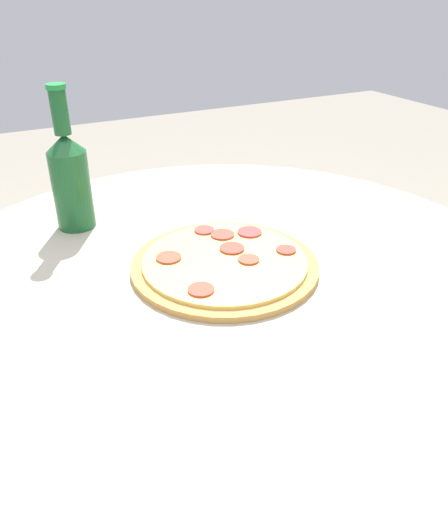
# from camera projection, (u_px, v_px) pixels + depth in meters

# --- Properties ---
(table) EXTENTS (1.01, 1.01, 0.75)m
(table) POSITION_uv_depth(u_px,v_px,m) (227.00, 349.00, 0.88)
(table) COLOR #B2A893
(table) RESTS_ON ground_plane
(pizza) EXTENTS (0.30, 0.30, 0.02)m
(pizza) POSITION_uv_depth(u_px,v_px,m) (224.00, 262.00, 0.79)
(pizza) COLOR #C68E47
(pizza) RESTS_ON table
(beer_bottle) EXTENTS (0.07, 0.07, 0.25)m
(beer_bottle) POSITION_uv_depth(u_px,v_px,m) (70.00, 177.00, 0.88)
(beer_bottle) COLOR #195628
(beer_bottle) RESTS_ON table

